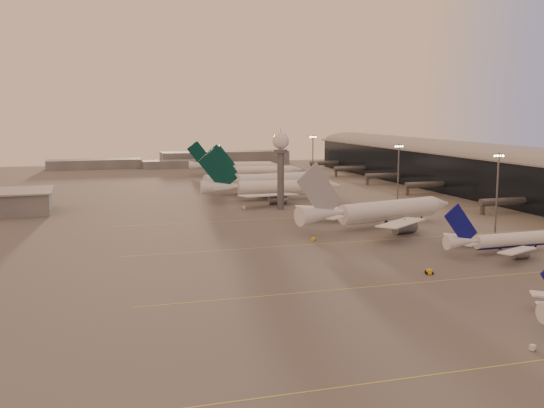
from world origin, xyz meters
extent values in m
plane|color=#5E5B5B|center=(0.00, 0.00, 0.00)|extent=(700.00, 700.00, 0.00)
cube|color=#D2CC4A|center=(30.00, 10.00, 0.01)|extent=(180.00, 0.25, 0.02)
cube|color=#D2CC4A|center=(30.00, 55.00, 0.01)|extent=(180.00, 0.25, 0.02)
cube|color=#D2CC4A|center=(30.00, 100.00, 0.01)|extent=(180.00, 0.25, 0.02)
cube|color=#D2CC4A|center=(30.00, 150.00, 0.01)|extent=(180.00, 0.25, 0.02)
cube|color=black|center=(108.00, 110.00, 9.00)|extent=(36.00, 360.00, 18.00)
cylinder|color=gray|center=(108.00, 110.00, 18.00)|extent=(10.08, 360.00, 10.08)
cube|color=gray|center=(108.00, 110.00, 18.20)|extent=(40.00, 362.00, 0.80)
cylinder|color=#56595D|center=(82.00, 86.00, 4.50)|extent=(22.00, 2.80, 2.80)
cube|color=#56595D|center=(72.00, 86.00, 2.20)|extent=(1.20, 1.20, 4.40)
cylinder|color=#56595D|center=(82.00, 142.00, 4.50)|extent=(22.00, 2.80, 2.80)
cube|color=#56595D|center=(72.00, 142.00, 2.20)|extent=(1.20, 1.20, 4.40)
cylinder|color=#56595D|center=(82.00, 184.00, 4.50)|extent=(22.00, 2.80, 2.80)
cube|color=#56595D|center=(72.00, 184.00, 2.20)|extent=(1.20, 1.20, 4.40)
cylinder|color=#56595D|center=(82.00, 226.00, 4.50)|extent=(22.00, 2.80, 2.80)
cube|color=#56595D|center=(72.00, 226.00, 2.20)|extent=(1.20, 1.20, 4.40)
cylinder|color=#56595D|center=(82.00, 266.00, 4.50)|extent=(22.00, 2.80, 2.80)
cube|color=#56595D|center=(72.00, 266.00, 2.20)|extent=(1.20, 1.20, 4.40)
cylinder|color=#56595D|center=(5.00, 120.00, 11.00)|extent=(2.60, 2.60, 22.00)
cylinder|color=#56595D|center=(5.00, 120.00, 22.50)|extent=(5.20, 5.20, 1.20)
sphere|color=white|center=(5.00, 120.00, 26.40)|extent=(6.40, 6.40, 6.40)
cylinder|color=#56595D|center=(5.00, 120.00, 30.10)|extent=(0.16, 0.16, 2.00)
cylinder|color=#56595D|center=(55.00, 55.00, 12.50)|extent=(0.56, 0.56, 25.00)
cube|color=#56595D|center=(55.00, 55.00, 24.50)|extent=(3.60, 0.25, 0.25)
sphere|color=#FFEABF|center=(53.50, 55.00, 24.10)|extent=(0.56, 0.56, 0.56)
sphere|color=#FFEABF|center=(54.50, 55.00, 24.10)|extent=(0.56, 0.56, 0.56)
sphere|color=#FFEABF|center=(55.50, 55.00, 24.10)|extent=(0.56, 0.56, 0.56)
sphere|color=#FFEABF|center=(56.50, 55.00, 24.10)|extent=(0.56, 0.56, 0.56)
cylinder|color=#56595D|center=(50.00, 110.00, 12.50)|extent=(0.56, 0.56, 25.00)
cube|color=#56595D|center=(50.00, 110.00, 24.50)|extent=(3.60, 0.25, 0.25)
sphere|color=#FFEABF|center=(48.50, 110.00, 24.10)|extent=(0.56, 0.56, 0.56)
sphere|color=#FFEABF|center=(49.50, 110.00, 24.10)|extent=(0.56, 0.56, 0.56)
sphere|color=#FFEABF|center=(50.50, 110.00, 24.10)|extent=(0.56, 0.56, 0.56)
sphere|color=#FFEABF|center=(51.50, 110.00, 24.10)|extent=(0.56, 0.56, 0.56)
cylinder|color=#56595D|center=(48.00, 200.00, 12.50)|extent=(0.56, 0.56, 25.00)
cube|color=#56595D|center=(48.00, 200.00, 24.50)|extent=(3.60, 0.25, 0.25)
sphere|color=#FFEABF|center=(46.50, 200.00, 24.10)|extent=(0.56, 0.56, 0.56)
sphere|color=#FFEABF|center=(47.50, 200.00, 24.10)|extent=(0.56, 0.56, 0.56)
sphere|color=#FFEABF|center=(48.50, 200.00, 24.10)|extent=(0.56, 0.56, 0.56)
sphere|color=#FFEABF|center=(49.50, 200.00, 24.10)|extent=(0.56, 0.56, 0.56)
cube|color=slate|center=(-60.00, 320.00, 3.00)|extent=(60.00, 18.00, 6.00)
cube|color=slate|center=(30.00, 330.00, 4.50)|extent=(90.00, 20.00, 9.00)
cube|color=slate|center=(-10.00, 310.00, 2.50)|extent=(40.00, 15.00, 5.00)
cylinder|color=white|center=(41.34, 29.58, 3.05)|extent=(22.07, 4.44, 3.74)
cylinder|color=navy|center=(41.34, 29.58, 2.21)|extent=(21.59, 3.38, 2.69)
cone|color=white|center=(25.77, 29.08, 3.52)|extent=(9.32, 4.03, 3.74)
cube|color=white|center=(36.25, 20.21, 2.40)|extent=(15.61, 11.09, 1.18)
cylinder|color=slate|center=(38.85, 22.47, 0.69)|extent=(4.33, 2.56, 2.43)
cube|color=slate|center=(38.85, 22.47, 1.74)|extent=(0.30, 0.26, 1.50)
cube|color=white|center=(35.66, 38.60, 2.40)|extent=(15.88, 10.31, 1.18)
cylinder|color=slate|center=(38.40, 36.51, 0.69)|extent=(4.33, 2.56, 2.43)
cube|color=slate|center=(38.40, 36.51, 1.74)|extent=(0.30, 0.26, 1.50)
cube|color=navy|center=(25.31, 29.07, 8.14)|extent=(10.27, 0.67, 11.14)
cube|color=white|center=(25.94, 24.84, 3.61)|extent=(4.50, 3.39, 0.25)
cube|color=white|center=(25.66, 33.33, 3.61)|extent=(4.53, 3.19, 0.25)
cylinder|color=black|center=(49.68, 29.85, 0.49)|extent=(0.49, 0.49, 0.98)
cylinder|color=black|center=(39.50, 31.69, 0.54)|extent=(1.10, 0.53, 1.08)
cylinder|color=black|center=(39.64, 27.36, 0.54)|extent=(1.10, 0.53, 1.08)
cylinder|color=white|center=(28.52, 75.16, 4.22)|extent=(39.24, 15.88, 6.09)
cylinder|color=white|center=(28.52, 75.16, 2.85)|extent=(38.05, 14.03, 4.39)
cone|color=white|center=(51.01, 81.12, 4.22)|extent=(8.85, 7.82, 6.09)
cone|color=white|center=(1.78, 68.06, 4.99)|extent=(17.36, 10.08, 6.09)
cube|color=white|center=(23.49, 57.05, 3.16)|extent=(24.92, 23.78, 1.81)
cylinder|color=slate|center=(27.06, 61.96, 0.69)|extent=(8.31, 5.76, 3.96)
cube|color=slate|center=(27.06, 61.96, 2.09)|extent=(0.35, 0.31, 2.44)
cube|color=white|center=(15.17, 88.39, 3.16)|extent=(28.72, 12.68, 1.81)
cylinder|color=slate|center=(20.71, 85.89, 0.69)|extent=(8.31, 5.76, 3.96)
cube|color=slate|center=(20.71, 85.89, 2.09)|extent=(0.35, 0.31, 2.44)
cube|color=#9EA1A5|center=(0.99, 67.85, 12.18)|extent=(16.41, 4.66, 18.08)
cube|color=white|center=(3.40, 60.69, 5.14)|extent=(7.56, 7.08, 0.25)
cube|color=white|center=(-0.47, 75.27, 5.14)|extent=(7.95, 4.23, 0.25)
cylinder|color=black|center=(42.84, 78.95, 0.49)|extent=(0.49, 0.49, 0.98)
cylinder|color=black|center=(24.93, 76.44, 0.54)|extent=(1.17, 0.75, 1.08)
cylinder|color=black|center=(26.04, 72.26, 0.54)|extent=(1.17, 0.75, 1.08)
cylinder|color=white|center=(13.16, 143.99, 4.27)|extent=(37.81, 8.54, 6.05)
cylinder|color=white|center=(13.16, 143.99, 2.91)|extent=(36.95, 6.80, 4.35)
cone|color=white|center=(35.48, 142.50, 4.27)|extent=(7.64, 6.52, 6.05)
cone|color=white|center=(-13.38, 145.77, 5.03)|extent=(16.09, 7.08, 6.05)
cube|color=white|center=(2.89, 128.88, 3.22)|extent=(27.41, 16.90, 1.79)
cylinder|color=slate|center=(7.72, 132.29, 0.73)|extent=(7.50, 4.41, 3.93)
cube|color=slate|center=(7.72, 132.29, 2.16)|extent=(0.33, 0.28, 2.42)
cube|color=white|center=(5.00, 160.34, 3.22)|extent=(26.45, 19.71, 1.79)
cylinder|color=slate|center=(9.33, 156.32, 0.73)|extent=(7.50, 4.41, 3.93)
cube|color=slate|center=(9.33, 156.32, 2.16)|extent=(0.33, 0.28, 2.42)
cube|color=#03312E|center=(-14.17, 145.83, 12.25)|extent=(16.62, 1.48, 17.89)
cube|color=white|center=(-14.13, 138.55, 5.18)|extent=(7.75, 5.26, 0.26)
cube|color=white|center=(-13.16, 153.03, 5.18)|extent=(7.65, 5.97, 0.26)
cylinder|color=black|center=(27.37, 143.04, 0.52)|extent=(0.52, 0.52, 1.04)
cylinder|color=black|center=(10.30, 146.49, 0.57)|extent=(1.18, 0.60, 1.15)
cylinder|color=black|center=(9.99, 141.91, 0.57)|extent=(1.18, 0.60, 1.15)
cylinder|color=white|center=(19.18, 172.50, 4.36)|extent=(38.70, 11.98, 6.16)
cylinder|color=white|center=(19.18, 172.50, 2.97)|extent=(37.68, 10.15, 4.44)
cone|color=white|center=(41.71, 176.02, 4.36)|extent=(8.26, 7.23, 6.16)
cone|color=white|center=(-7.61, 168.33, 5.13)|extent=(16.78, 8.56, 6.16)
cube|color=white|center=(12.36, 155.17, 3.28)|extent=(26.05, 21.79, 1.82)
cylinder|color=slate|center=(16.39, 159.65, 0.74)|extent=(7.92, 5.10, 4.01)
cube|color=slate|center=(16.39, 159.65, 2.20)|extent=(0.36, 0.31, 2.47)
cube|color=white|center=(7.40, 186.93, 3.28)|extent=(28.32, 15.17, 1.82)
cylinder|color=slate|center=(12.61, 183.90, 0.74)|extent=(7.92, 5.10, 4.01)
cube|color=slate|center=(12.61, 183.90, 2.20)|extent=(0.36, 0.31, 2.47)
cube|color=#03312E|center=(-8.40, 168.20, 12.49)|extent=(16.81, 2.98, 18.24)
cube|color=white|center=(-6.74, 160.98, 5.28)|extent=(7.65, 6.50, 0.27)
cube|color=white|center=(-9.02, 175.59, 5.28)|extent=(7.88, 4.83, 0.27)
cylinder|color=black|center=(33.53, 174.74, 0.53)|extent=(0.53, 0.53, 1.06)
cylinder|color=black|center=(15.78, 174.34, 0.58)|extent=(1.24, 0.71, 1.17)
cylinder|color=black|center=(16.50, 169.72, 0.58)|extent=(1.24, 0.71, 1.17)
cylinder|color=white|center=(29.37, 227.51, 3.62)|extent=(32.11, 8.37, 5.12)
cylinder|color=white|center=(29.37, 227.51, 2.47)|extent=(31.33, 6.88, 3.69)
cone|color=white|center=(48.22, 225.55, 3.62)|extent=(6.64, 5.73, 5.12)
cone|color=white|center=(6.96, 229.83, 4.26)|extent=(13.77, 6.47, 5.12)
cube|color=white|center=(20.21, 215.03, 2.72)|extent=(23.37, 13.61, 1.52)
cylinder|color=slate|center=(24.40, 217.77, 0.62)|extent=(6.46, 3.94, 3.33)
cube|color=slate|center=(24.40, 217.77, 1.83)|extent=(0.29, 0.25, 2.05)
cube|color=white|center=(22.97, 241.60, 2.72)|extent=(22.11, 17.30, 1.52)
cylinder|color=slate|center=(26.51, 238.06, 0.62)|extent=(6.46, 3.94, 3.33)
cube|color=slate|center=(26.51, 238.06, 1.83)|extent=(0.29, 0.25, 2.05)
cube|color=#03312E|center=(6.30, 229.90, 10.37)|extent=(14.04, 1.76, 15.15)
cube|color=white|center=(6.10, 223.74, 4.39)|extent=(6.56, 4.27, 0.22)
cube|color=white|center=(7.37, 235.97, 4.39)|extent=(6.43, 5.21, 0.22)
cylinder|color=black|center=(41.37, 226.26, 0.44)|extent=(0.44, 0.44, 0.88)
cylinder|color=black|center=(27.02, 229.70, 0.49)|extent=(1.01, 0.54, 0.97)
cylinder|color=black|center=(26.62, 225.84, 0.49)|extent=(1.01, 0.54, 0.97)
cylinder|color=white|center=(23.07, 254.07, 3.85)|extent=(34.23, 11.36, 5.45)
cylinder|color=white|center=(23.07, 254.07, 2.63)|extent=(33.29, 9.74, 3.92)
cone|color=white|center=(42.92, 250.50, 3.85)|extent=(7.40, 6.53, 5.45)
cone|color=white|center=(-0.53, 258.33, 4.53)|extent=(14.92, 7.88, 5.45)
cube|color=white|center=(12.36, 241.56, 2.90)|extent=(25.10, 12.91, 1.61)
cylinder|color=slate|center=(17.02, 244.13, 0.66)|extent=(7.07, 4.65, 3.54)
cube|color=slate|center=(17.02, 244.13, 1.95)|extent=(0.32, 0.28, 2.18)
cube|color=white|center=(17.40, 269.54, 2.90)|extent=(22.80, 19.65, 1.61)
cylinder|color=slate|center=(20.87, 265.50, 0.66)|extent=(7.07, 4.65, 3.54)
cube|color=slate|center=(20.87, 265.50, 1.95)|extent=(0.32, 0.28, 2.18)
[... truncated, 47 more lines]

